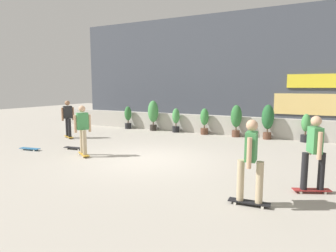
{
  "coord_description": "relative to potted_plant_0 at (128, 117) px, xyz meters",
  "views": [
    {
      "loc": [
        4.72,
        -7.91,
        2.31
      ],
      "look_at": [
        0.0,
        1.5,
        0.9
      ],
      "focal_mm": 31.49,
      "sensor_mm": 36.0,
      "label": 1
    }
  ],
  "objects": [
    {
      "name": "potted_plant_6",
      "position": [
        8.91,
        0.0,
        -0.04
      ],
      "size": [
        0.36,
        0.36,
        1.19
      ],
      "color": "black",
      "rests_on": "ground"
    },
    {
      "name": "potted_plant_2",
      "position": [
        2.92,
        0.0,
        -0.01
      ],
      "size": [
        0.38,
        0.38,
        1.22
      ],
      "color": "black",
      "rests_on": "ground"
    },
    {
      "name": "planter_wall",
      "position": [
        4.5,
        0.45,
        -0.22
      ],
      "size": [
        18.0,
        0.4,
        0.9
      ],
      "primitive_type": "cube",
      "color": "#B2ADA3",
      "rests_on": "ground"
    },
    {
      "name": "skater_mid_plaza",
      "position": [
        9.26,
        -6.49,
        0.27
      ],
      "size": [
        0.81,
        0.52,
        1.7
      ],
      "color": "maroon",
      "rests_on": "ground"
    },
    {
      "name": "building_backdrop",
      "position": [
        4.51,
        4.45,
        2.58
      ],
      "size": [
        20.0,
        2.08,
        6.5
      ],
      "color": "#424751",
      "rests_on": "ground"
    },
    {
      "name": "ground_plane",
      "position": [
        4.5,
        -5.55,
        -0.67
      ],
      "size": [
        48.0,
        48.0,
        0.0
      ],
      "primitive_type": "plane",
      "color": "#A8A093"
    },
    {
      "name": "skater_by_wall_right",
      "position": [
        -0.69,
        -3.73,
        0.27
      ],
      "size": [
        0.8,
        0.56,
        1.7
      ],
      "color": "#BF8C26",
      "rests_on": "ground"
    },
    {
      "name": "skateboard_near_camera",
      "position": [
        -0.04,
        -6.29,
        -0.61
      ],
      "size": [
        0.82,
        0.31,
        0.08
      ],
      "color": "#266699",
      "rests_on": "ground"
    },
    {
      "name": "skater_by_wall_left",
      "position": [
        2.35,
        -6.08,
        0.27
      ],
      "size": [
        0.77,
        0.62,
        1.7
      ],
      "color": "#BF8C26",
      "rests_on": "ground"
    },
    {
      "name": "skater_far_right",
      "position": [
        8.17,
        -7.81,
        0.27
      ],
      "size": [
        0.81,
        0.56,
        1.7
      ],
      "color": "black",
      "rests_on": "ground"
    },
    {
      "name": "skateboard_aside",
      "position": [
        1.31,
        -5.46,
        -0.61
      ],
      "size": [
        0.82,
        0.28,
        0.08
      ],
      "color": "black",
      "rests_on": "ground"
    },
    {
      "name": "potted_plant_1",
      "position": [
        1.59,
        0.0,
        0.26
      ],
      "size": [
        0.55,
        0.55,
        1.58
      ],
      "color": "#2D2823",
      "rests_on": "ground"
    },
    {
      "name": "potted_plant_5",
      "position": [
        7.38,
        0.0,
        0.23
      ],
      "size": [
        0.53,
        0.53,
        1.53
      ],
      "color": "brown",
      "rests_on": "ground"
    },
    {
      "name": "potted_plant_3",
      "position": [
        4.45,
        0.0,
        0.03
      ],
      "size": [
        0.4,
        0.4,
        1.27
      ],
      "color": "brown",
      "rests_on": "ground"
    },
    {
      "name": "potted_plant_4",
      "position": [
        5.99,
        0.0,
        0.19
      ],
      "size": [
        0.5,
        0.5,
        1.48
      ],
      "color": "brown",
      "rests_on": "ground"
    },
    {
      "name": "potted_plant_0",
      "position": [
        0.0,
        0.0,
        0.0
      ],
      "size": [
        0.38,
        0.38,
        1.24
      ],
      "color": "black",
      "rests_on": "ground"
    }
  ]
}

